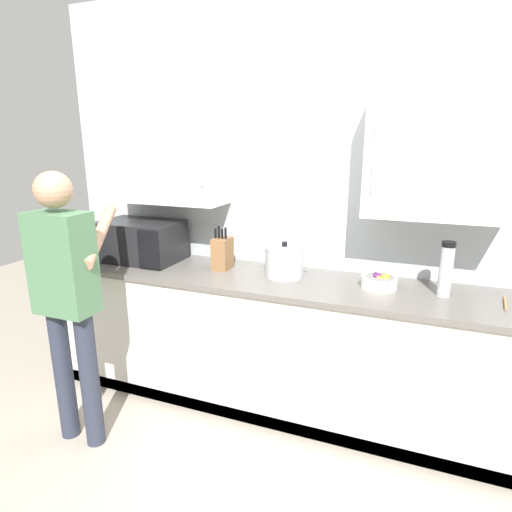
# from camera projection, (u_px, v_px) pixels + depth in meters

# --- Properties ---
(ground_plane) EXTENTS (9.71, 9.71, 0.00)m
(ground_plane) POSITION_uv_depth(u_px,v_px,m) (227.00, 491.00, 2.28)
(ground_plane) COLOR #9E9384
(back_wall_tiled) EXTENTS (3.64, 0.44, 2.79)m
(back_wall_tiled) POSITION_uv_depth(u_px,v_px,m) (295.00, 186.00, 2.94)
(back_wall_tiled) COLOR #B2BCC1
(back_wall_tiled) RESTS_ON ground_plane
(counter_unit) EXTENTS (3.26, 0.65, 0.93)m
(counter_unit) POSITION_uv_depth(u_px,v_px,m) (279.00, 343.00, 2.94)
(counter_unit) COLOR beige
(counter_unit) RESTS_ON ground_plane
(microwave_oven) EXTENTS (0.61, 0.80, 0.30)m
(microwave_oven) POSITION_uv_depth(u_px,v_px,m) (136.00, 241.00, 3.21)
(microwave_oven) COLOR black
(microwave_oven) RESTS_ON counter_unit
(fruit_bowl) EXTENTS (0.22, 0.22, 0.10)m
(fruit_bowl) POSITION_uv_depth(u_px,v_px,m) (379.00, 281.00, 2.62)
(fruit_bowl) COLOR white
(fruit_bowl) RESTS_ON counter_unit
(stock_pot) EXTENTS (0.35, 0.26, 0.23)m
(stock_pot) POSITION_uv_depth(u_px,v_px,m) (284.00, 261.00, 2.84)
(stock_pot) COLOR #B7BABF
(stock_pot) RESTS_ON counter_unit
(knife_block) EXTENTS (0.11, 0.15, 0.31)m
(knife_block) POSITION_uv_depth(u_px,v_px,m) (222.00, 253.00, 2.99)
(knife_block) COLOR brown
(knife_block) RESTS_ON counter_unit
(thermos_flask) EXTENTS (0.08, 0.08, 0.33)m
(thermos_flask) POSITION_uv_depth(u_px,v_px,m) (446.00, 269.00, 2.46)
(thermos_flask) COLOR #B7BABF
(thermos_flask) RESTS_ON counter_unit
(person_figure) EXTENTS (0.44, 0.63, 1.65)m
(person_figure) POSITION_uv_depth(u_px,v_px,m) (66.00, 289.00, 2.44)
(person_figure) COLOR #282D3D
(person_figure) RESTS_ON ground_plane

